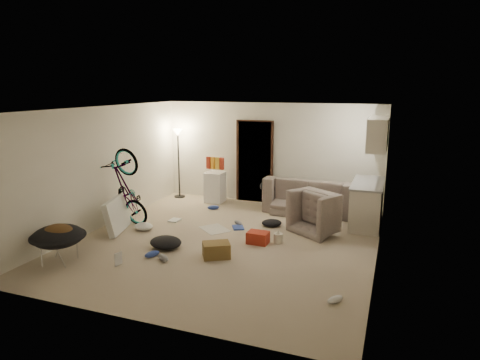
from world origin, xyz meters
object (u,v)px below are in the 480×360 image
(saucer_chair, at_px, (58,241))
(floor_lamp, at_px, (178,148))
(juicer, at_px, (278,237))
(drink_case_b, at_px, (258,238))
(kitchen_counter, at_px, (367,204))
(sofa, at_px, (310,200))
(mini_fridge, at_px, (215,187))
(drink_case_a, at_px, (216,250))
(armchair, at_px, (325,216))
(tv_box, at_px, (118,214))
(bicycle, at_px, (127,205))

(saucer_chair, bearing_deg, floor_lamp, 92.20)
(floor_lamp, bearing_deg, juicer, -35.13)
(drink_case_b, bearing_deg, juicer, 28.02)
(kitchen_counter, relative_size, juicer, 5.90)
(sofa, relative_size, drink_case_b, 5.34)
(sofa, relative_size, mini_fridge, 2.70)
(juicer, bearing_deg, drink_case_b, -153.80)
(sofa, xyz_separation_m, drink_case_a, (-0.98, -3.22, -0.17))
(floor_lamp, height_order, mini_fridge, floor_lamp)
(kitchen_counter, relative_size, drink_case_a, 3.28)
(armchair, bearing_deg, floor_lamp, 14.35)
(floor_lamp, relative_size, tv_box, 1.76)
(sofa, bearing_deg, bicycle, 35.44)
(armchair, relative_size, drink_case_a, 2.13)
(drink_case_b, bearing_deg, saucer_chair, -142.97)
(armchair, relative_size, bicycle, 0.57)
(mini_fridge, relative_size, drink_case_b, 1.98)
(drink_case_a, bearing_deg, drink_case_b, 31.52)
(juicer, bearing_deg, sofa, 85.59)
(drink_case_a, bearing_deg, saucer_chair, 174.59)
(bicycle, relative_size, tv_box, 1.66)
(tv_box, distance_m, drink_case_a, 2.52)
(bicycle, distance_m, drink_case_a, 2.64)
(sofa, distance_m, drink_case_a, 3.37)
(saucer_chair, bearing_deg, tv_box, 92.49)
(armchair, relative_size, drink_case_b, 2.52)
(drink_case_b, distance_m, juicer, 0.39)
(kitchen_counter, distance_m, saucer_chair, 6.07)
(sofa, distance_m, saucer_chair, 5.48)
(saucer_chair, height_order, drink_case_a, saucer_chair)
(tv_box, bearing_deg, juicer, -7.21)
(kitchen_counter, xyz_separation_m, bicycle, (-4.73, -1.84, 0.01))
(sofa, distance_m, tv_box, 4.32)
(drink_case_a, bearing_deg, juicer, 21.75)
(floor_lamp, xyz_separation_m, drink_case_a, (2.54, -3.42, -1.18))
(floor_lamp, distance_m, drink_case_b, 4.11)
(tv_box, bearing_deg, bicycle, 74.74)
(drink_case_b, bearing_deg, armchair, 49.69)
(saucer_chair, distance_m, juicer, 3.87)
(kitchen_counter, relative_size, tv_box, 1.46)
(sofa, height_order, drink_case_a, sofa)
(sofa, relative_size, juicer, 8.12)
(mini_fridge, bearing_deg, kitchen_counter, -9.36)
(floor_lamp, bearing_deg, mini_fridge, -5.31)
(armchair, height_order, bicycle, bicycle)
(sofa, height_order, mini_fridge, mini_fridge)
(sofa, relative_size, armchair, 2.12)
(floor_lamp, distance_m, bicycle, 2.63)
(floor_lamp, bearing_deg, armchair, -18.74)
(floor_lamp, distance_m, drink_case_a, 4.42)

